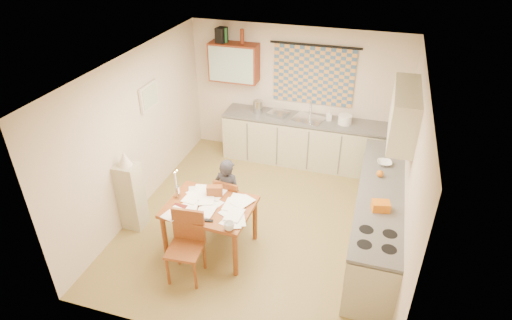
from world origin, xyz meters
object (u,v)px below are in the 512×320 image
(dining_table, at_px, (211,227))
(person, at_px, (228,194))
(stove, at_px, (372,268))
(counter_right, at_px, (377,218))
(shelf_stand, at_px, (131,196))
(chair_far, at_px, (231,210))
(counter_back, at_px, (311,142))

(dining_table, xyz_separation_m, person, (0.07, 0.52, 0.22))
(stove, bearing_deg, person, 160.46)
(counter_right, xyz_separation_m, shelf_stand, (-3.54, -0.66, 0.09))
(chair_far, bearing_deg, counter_back, -104.45)
(counter_back, relative_size, dining_table, 2.74)
(counter_right, height_order, chair_far, counter_right)
(counter_right, xyz_separation_m, dining_table, (-2.22, -0.79, -0.07))
(counter_right, relative_size, person, 2.48)
(counter_back, distance_m, person, 2.37)
(counter_back, xyz_separation_m, stove, (1.32, -2.98, 0.00))
(person, bearing_deg, dining_table, 92.47)
(stove, xyz_separation_m, chair_far, (-2.13, 0.82, -0.19))
(counter_back, distance_m, stove, 3.25)
(shelf_stand, bearing_deg, person, 15.89)
(person, bearing_deg, shelf_stand, 26.24)
(stove, bearing_deg, chair_far, 159.02)
(stove, height_order, chair_far, stove)
(chair_far, bearing_deg, person, 76.06)
(stove, bearing_deg, counter_back, 113.85)
(stove, distance_m, dining_table, 2.23)
(counter_back, relative_size, shelf_stand, 3.05)
(counter_back, bearing_deg, dining_table, -108.28)
(stove, xyz_separation_m, person, (-2.15, 0.76, 0.14))
(counter_back, relative_size, person, 2.77)
(person, xyz_separation_m, shelf_stand, (-1.39, -0.40, -0.05))
(counter_back, bearing_deg, stove, -66.15)
(counter_back, xyz_separation_m, person, (-0.83, -2.21, 0.14))
(counter_back, bearing_deg, counter_right, -55.96)
(dining_table, bearing_deg, shelf_stand, 177.06)
(counter_right, xyz_separation_m, stove, (0.00, -1.03, 0.00))
(counter_right, xyz_separation_m, person, (-2.15, -0.27, 0.14))
(counter_back, distance_m, shelf_stand, 3.43)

